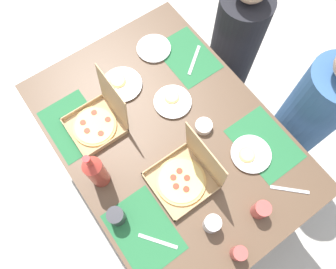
# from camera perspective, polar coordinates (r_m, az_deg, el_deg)

# --- Properties ---
(ground_plane) EXTENTS (6.00, 6.00, 0.00)m
(ground_plane) POSITION_cam_1_polar(r_m,az_deg,el_deg) (2.36, 0.00, -6.69)
(ground_plane) COLOR beige
(dining_table) EXTENTS (1.48, 1.06, 0.73)m
(dining_table) POSITION_cam_1_polar(r_m,az_deg,el_deg) (1.76, 0.00, -1.20)
(dining_table) COLOR #3F3328
(dining_table) RESTS_ON ground_plane
(placemat_near_left) EXTENTS (0.36, 0.26, 0.00)m
(placemat_near_left) POSITION_cam_1_polar(r_m,az_deg,el_deg) (1.76, -16.58, 1.56)
(placemat_near_left) COLOR #236638
(placemat_near_left) RESTS_ON dining_table
(placemat_near_right) EXTENTS (0.36, 0.26, 0.00)m
(placemat_near_right) POSITION_cam_1_polar(r_m,az_deg,el_deg) (1.55, -4.40, -17.03)
(placemat_near_right) COLOR #236638
(placemat_near_right) RESTS_ON dining_table
(placemat_far_left) EXTENTS (0.36, 0.26, 0.00)m
(placemat_far_left) POSITION_cam_1_polar(r_m,az_deg,el_deg) (1.91, 3.52, 13.80)
(placemat_far_left) COLOR #236638
(placemat_far_left) RESTS_ON dining_table
(placemat_far_right) EXTENTS (0.36, 0.26, 0.00)m
(placemat_far_right) POSITION_cam_1_polar(r_m,az_deg,el_deg) (1.72, 16.95, -1.58)
(placemat_far_right) COLOR #236638
(placemat_far_right) RESTS_ON dining_table
(pizza_box_edge_far) EXTENTS (0.26, 0.29, 0.30)m
(pizza_box_edge_far) POSITION_cam_1_polar(r_m,az_deg,el_deg) (1.69, -12.36, 2.56)
(pizza_box_edge_far) COLOR tan
(pizza_box_edge_far) RESTS_ON dining_table
(pizza_box_corner_right) EXTENTS (0.28, 0.29, 0.32)m
(pizza_box_corner_right) POSITION_cam_1_polar(r_m,az_deg,el_deg) (1.55, 3.27, -7.39)
(pizza_box_corner_right) COLOR tan
(pizza_box_corner_right) RESTS_ON dining_table
(plate_far_left) EXTENTS (0.23, 0.23, 0.03)m
(plate_far_left) POSITION_cam_1_polar(r_m,az_deg,el_deg) (1.81, -8.34, 8.92)
(plate_far_left) COLOR white
(plate_far_left) RESTS_ON dining_table
(plate_middle) EXTENTS (0.21, 0.21, 0.03)m
(plate_middle) POSITION_cam_1_polar(r_m,az_deg,el_deg) (1.74, 0.82, 5.97)
(plate_middle) COLOR white
(plate_middle) RESTS_ON dining_table
(plate_near_right) EXTENTS (0.20, 0.20, 0.02)m
(plate_near_right) POSITION_cam_1_polar(r_m,az_deg,el_deg) (1.93, -2.58, 15.15)
(plate_near_right) COLOR white
(plate_near_right) RESTS_ON dining_table
(plate_near_left) EXTENTS (0.21, 0.21, 0.03)m
(plate_near_left) POSITION_cam_1_polar(r_m,az_deg,el_deg) (1.67, 14.58, -3.44)
(plate_near_left) COLOR white
(plate_near_left) RESTS_ON dining_table
(soda_bottle) EXTENTS (0.09, 0.09, 0.32)m
(soda_bottle) POSITION_cam_1_polar(r_m,az_deg,el_deg) (1.50, -12.83, -6.46)
(soda_bottle) COLOR #B2382D
(soda_bottle) RESTS_ON dining_table
(cup_spare) EXTENTS (0.08, 0.08, 0.10)m
(cup_spare) POSITION_cam_1_polar(r_m,az_deg,el_deg) (1.52, 7.89, -15.60)
(cup_spare) COLOR silver
(cup_spare) RESTS_ON dining_table
(cup_clear_left) EXTENTS (0.08, 0.08, 0.10)m
(cup_clear_left) POSITION_cam_1_polar(r_m,az_deg,el_deg) (1.57, 16.32, -12.85)
(cup_clear_left) COLOR #BF4742
(cup_clear_left) RESTS_ON dining_table
(cup_dark) EXTENTS (0.06, 0.06, 0.09)m
(cup_dark) POSITION_cam_1_polar(r_m,az_deg,el_deg) (1.53, 12.55, -20.12)
(cup_dark) COLOR #BF4742
(cup_dark) RESTS_ON dining_table
(cup_clear_right) EXTENTS (0.08, 0.08, 0.11)m
(cup_clear_right) POSITION_cam_1_polar(r_m,az_deg,el_deg) (1.52, -9.26, -14.30)
(cup_clear_right) COLOR #333338
(cup_clear_right) RESTS_ON dining_table
(condiment_bowl) EXTENTS (0.09, 0.09, 0.04)m
(condiment_bowl) POSITION_cam_1_polar(r_m,az_deg,el_deg) (1.68, 6.42, 1.49)
(condiment_bowl) COLOR white
(condiment_bowl) RESTS_ON dining_table
(knife_by_far_left) EXTENTS (0.14, 0.18, 0.00)m
(knife_by_far_left) POSITION_cam_1_polar(r_m,az_deg,el_deg) (1.90, 4.73, 13.19)
(knife_by_far_left) COLOR #B7B7BC
(knife_by_far_left) RESTS_ON dining_table
(fork_by_near_left) EXTENTS (0.16, 0.13, 0.00)m
(fork_by_near_left) POSITION_cam_1_polar(r_m,az_deg,el_deg) (1.55, -1.82, -18.61)
(fork_by_near_left) COLOR #B7B7BC
(fork_by_near_left) RESTS_ON dining_table
(fork_by_near_right) EXTENTS (0.14, 0.15, 0.00)m
(fork_by_near_right) POSITION_cam_1_polar(r_m,az_deg,el_deg) (1.69, 21.01, -9.23)
(fork_by_near_right) COLOR #B7B7BC
(fork_by_near_right) RESTS_ON dining_table
(diner_left_seat) EXTENTS (0.32, 0.32, 1.12)m
(diner_left_seat) POSITION_cam_1_polar(r_m,az_deg,el_deg) (2.28, 11.73, 15.00)
(diner_left_seat) COLOR black
(diner_left_seat) RESTS_ON ground_plane
(diner_right_seat) EXTENTS (0.32, 0.32, 1.19)m
(diner_right_seat) POSITION_cam_1_polar(r_m,az_deg,el_deg) (2.10, 23.53, 2.72)
(diner_right_seat) COLOR #33598C
(diner_right_seat) RESTS_ON ground_plane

